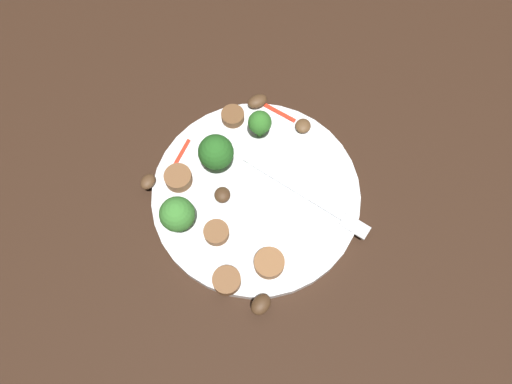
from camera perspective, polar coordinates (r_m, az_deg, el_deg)
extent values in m
plane|color=black|center=(0.61, 0.00, -0.53)|extent=(1.40, 1.40, 0.00)
cylinder|color=white|center=(0.60, 0.00, -0.27)|extent=(0.26, 0.26, 0.01)
cube|color=silver|center=(0.59, 4.37, 0.51)|extent=(0.14, 0.04, 0.00)
cube|color=silver|center=(0.59, 11.81, -4.05)|extent=(0.04, 0.03, 0.00)
cylinder|color=#347525|center=(0.62, 0.44, 7.47)|extent=(0.01, 0.01, 0.02)
sphere|color=#2D6B23|center=(0.60, 0.46, 8.36)|extent=(0.03, 0.03, 0.03)
cylinder|color=#296420|center=(0.60, -4.67, 3.77)|extent=(0.01, 0.01, 0.02)
sphere|color=#235B1E|center=(0.58, -4.85, 4.80)|extent=(0.04, 0.04, 0.04)
cylinder|color=#408630|center=(0.57, -9.13, -3.40)|extent=(0.01, 0.01, 0.02)
sphere|color=#387A2D|center=(0.55, -9.47, -2.64)|extent=(0.04, 0.04, 0.04)
cylinder|color=brown|center=(0.64, -2.81, 9.09)|extent=(0.04, 0.04, 0.01)
cylinder|color=brown|center=(0.56, 1.60, -8.54)|extent=(0.05, 0.05, 0.01)
cylinder|color=brown|center=(0.60, -9.33, 1.68)|extent=(0.04, 0.04, 0.02)
cylinder|color=brown|center=(0.55, -3.55, -10.58)|extent=(0.04, 0.04, 0.01)
cylinder|color=brown|center=(0.57, -4.79, -4.89)|extent=(0.04, 0.04, 0.01)
ellipsoid|color=brown|center=(0.63, 5.67, 7.92)|extent=(0.03, 0.03, 0.01)
ellipsoid|color=#422B19|center=(0.58, -4.07, -0.34)|extent=(0.03, 0.03, 0.01)
ellipsoid|color=#422B19|center=(0.55, 0.59, -13.36)|extent=(0.02, 0.03, 0.01)
ellipsoid|color=#4C331E|center=(0.65, 0.17, 10.86)|extent=(0.02, 0.03, 0.01)
ellipsoid|color=#4C331E|center=(0.61, -12.87, 1.23)|extent=(0.02, 0.03, 0.01)
cube|color=red|center=(0.62, -8.92, 4.69)|extent=(0.02, 0.04, 0.00)
cube|color=red|center=(0.64, 2.87, 9.48)|extent=(0.05, 0.02, 0.00)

